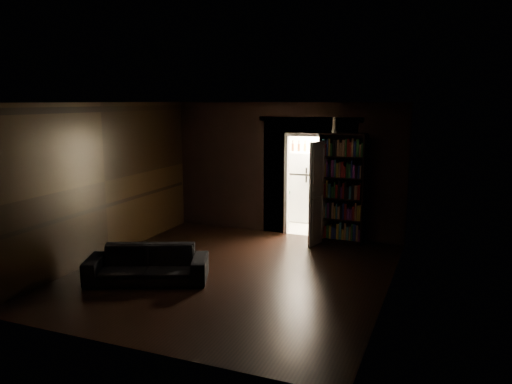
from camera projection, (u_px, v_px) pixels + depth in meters
ground at (232, 273)px, 8.28m from camera, size 5.50×5.50×0.00m
room_walls at (256, 165)px, 8.96m from camera, size 5.02×5.61×2.84m
kitchen_alcove at (322, 172)px, 11.41m from camera, size 2.20×1.80×2.60m
sofa at (147, 259)px, 7.88m from camera, size 2.06×1.48×0.73m
bookshelf at (342, 188)px, 9.95m from camera, size 0.95×0.58×2.20m
refrigerator at (299, 186)px, 11.90m from camera, size 0.75×0.69×1.65m
door at (320, 193)px, 9.89m from camera, size 0.25×0.84×2.05m
figurine at (334, 125)px, 9.74m from camera, size 0.12×0.12×0.32m
bottles at (302, 146)px, 11.68m from camera, size 0.63×0.22×0.26m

